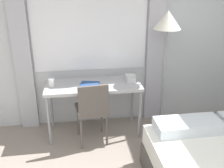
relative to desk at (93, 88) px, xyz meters
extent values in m
cube|color=silver|center=(0.16, 0.36, 0.66)|extent=(5.62, 0.05, 2.70)
cube|color=white|center=(0.00, 0.33, 0.91)|extent=(1.60, 0.01, 1.50)
cube|color=#B2B2BC|center=(-0.94, 0.29, 0.61)|extent=(0.24, 0.06, 2.60)
cube|color=#B2B2BC|center=(0.94, 0.29, 0.61)|extent=(0.24, 0.06, 2.60)
cube|color=#B2B2B7|center=(0.00, 0.00, 0.04)|extent=(1.30, 0.56, 0.04)
cylinder|color=gray|center=(-0.61, -0.24, -0.33)|extent=(0.04, 0.04, 0.71)
cylinder|color=gray|center=(0.61, -0.24, -0.33)|extent=(0.04, 0.04, 0.71)
cylinder|color=gray|center=(-0.61, 0.24, -0.33)|extent=(0.04, 0.04, 0.71)
cylinder|color=gray|center=(0.61, 0.24, -0.33)|extent=(0.04, 0.04, 0.71)
cube|color=#59514C|center=(-0.05, -0.20, -0.22)|extent=(0.44, 0.44, 0.05)
cube|color=#59514C|center=(-0.03, -0.38, 0.00)|extent=(0.38, 0.07, 0.39)
cylinder|color=#59514C|center=(-0.20, -0.39, -0.47)|extent=(0.03, 0.03, 0.45)
cylinder|color=#59514C|center=(0.14, -0.36, -0.47)|extent=(0.03, 0.03, 0.45)
cylinder|color=#59514C|center=(-0.23, -0.05, -0.47)|extent=(0.03, 0.03, 0.45)
cylinder|color=#59514C|center=(0.11, -0.02, -0.47)|extent=(0.03, 0.03, 0.45)
cube|color=silver|center=(0.97, -0.95, -0.11)|extent=(0.73, 0.32, 0.12)
cylinder|color=#4C4C51|center=(0.98, -0.02, -0.68)|extent=(0.24, 0.24, 0.03)
cylinder|color=gray|center=(0.98, -0.02, 0.06)|extent=(0.02, 0.02, 1.45)
cone|color=silver|center=(0.98, -0.02, 0.91)|extent=(0.36, 0.36, 0.24)
cube|color=silver|center=(0.52, 0.03, 0.10)|extent=(0.12, 0.19, 0.08)
cube|color=silver|center=(0.52, 0.03, 0.15)|extent=(0.14, 0.07, 0.02)
cube|color=navy|center=(-0.05, -0.04, 0.07)|extent=(0.29, 0.26, 0.02)
cube|color=white|center=(-0.05, -0.04, 0.08)|extent=(0.27, 0.24, 0.01)
cylinder|color=white|center=(-0.55, 0.01, 0.11)|extent=(0.08, 0.08, 0.10)
camera|label=1|loc=(-0.22, -3.30, 1.42)|focal=42.00mm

